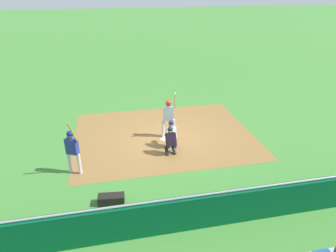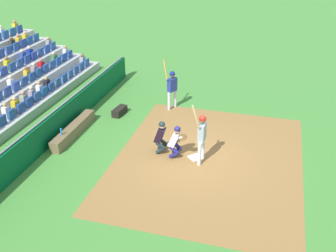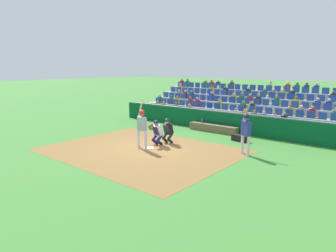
% 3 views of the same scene
% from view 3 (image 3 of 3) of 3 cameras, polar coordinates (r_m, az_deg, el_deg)
% --- Properties ---
extents(ground_plane, '(160.00, 160.00, 0.00)m').
position_cam_3_polar(ground_plane, '(14.44, -3.69, -4.23)').
color(ground_plane, '#3F7F34').
extents(infield_dirt_patch, '(8.50, 6.68, 0.01)m').
position_cam_3_polar(infield_dirt_patch, '(14.09, -5.10, -4.61)').
color(infield_dirt_patch, olive).
rests_on(infield_dirt_patch, ground_plane).
extents(home_plate_marker, '(0.62, 0.62, 0.02)m').
position_cam_3_polar(home_plate_marker, '(14.43, -3.69, -4.16)').
color(home_plate_marker, white).
rests_on(home_plate_marker, infield_dirt_patch).
extents(batter_at_plate, '(0.63, 0.49, 2.31)m').
position_cam_3_polar(batter_at_plate, '(14.13, -4.97, 0.30)').
color(batter_at_plate, silver).
rests_on(batter_at_plate, ground_plane).
extents(catcher_crouching, '(0.48, 0.72, 1.29)m').
position_cam_3_polar(catcher_crouching, '(14.85, -2.15, -0.93)').
color(catcher_crouching, navy).
rests_on(catcher_crouching, ground_plane).
extents(home_plate_umpire, '(0.49, 0.49, 1.31)m').
position_cam_3_polar(home_plate_umpire, '(15.20, -0.06, -0.67)').
color(home_plate_umpire, '#1A272B').
rests_on(home_plate_umpire, ground_plane).
extents(dugout_wall, '(14.67, 0.24, 1.21)m').
position_cam_3_polar(dugout_wall, '(18.75, 8.37, 1.06)').
color(dugout_wall, '#064E28').
rests_on(dugout_wall, ground_plane).
extents(dugout_bench, '(3.14, 0.40, 0.44)m').
position_cam_3_polar(dugout_bench, '(18.15, 8.50, -0.43)').
color(dugout_bench, brown).
rests_on(dugout_bench, ground_plane).
extents(water_bottle_on_bench, '(0.07, 0.07, 0.27)m').
position_cam_3_polar(water_bottle_on_bench, '(18.57, 6.37, 1.00)').
color(water_bottle_on_bench, '#2779CA').
rests_on(water_bottle_on_bench, dugout_bench).
extents(equipment_duffel_bag, '(0.91, 0.45, 0.33)m').
position_cam_3_polar(equipment_duffel_bag, '(16.17, 13.47, -2.25)').
color(equipment_duffel_bag, black).
rests_on(equipment_duffel_bag, ground_plane).
extents(on_deck_batter, '(0.56, 0.64, 2.35)m').
position_cam_3_polar(on_deck_batter, '(13.56, 14.53, -0.59)').
color(on_deck_batter, silver).
rests_on(on_deck_batter, ground_plane).
extents(bleacher_stand, '(16.49, 5.09, 2.77)m').
position_cam_3_polar(bleacher_stand, '(23.15, 14.99, 3.21)').
color(bleacher_stand, '#9FA3A2').
rests_on(bleacher_stand, ground_plane).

